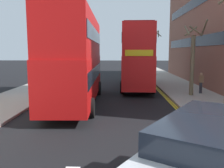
{
  "coord_description": "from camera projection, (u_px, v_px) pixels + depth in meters",
  "views": [
    {
      "loc": [
        0.89,
        -0.77,
        3.4
      ],
      "look_at": [
        0.5,
        11.0,
        1.8
      ],
      "focal_mm": 38.56,
      "sensor_mm": 36.0,
      "label": 1
    }
  ],
  "objects": [
    {
      "name": "sidewalk_right",
      "position": [
        200.0,
        99.0,
        16.87
      ],
      "size": [
        4.0,
        80.0,
        0.14
      ],
      "primitive_type": "cube",
      "color": "#9E9991",
      "rests_on": "ground"
    },
    {
      "name": "sidewalk_left",
      "position": [
        17.0,
        98.0,
        17.29
      ],
      "size": [
        4.0,
        80.0,
        0.14
      ],
      "primitive_type": "cube",
      "color": "#9E9991",
      "rests_on": "ground"
    },
    {
      "name": "kerb_line_outer",
      "position": [
        176.0,
        106.0,
        14.97
      ],
      "size": [
        0.1,
        56.0,
        0.01
      ],
      "primitive_type": "cube",
      "color": "yellow",
      "rests_on": "ground"
    },
    {
      "name": "kerb_line_inner",
      "position": [
        173.0,
        106.0,
        14.97
      ],
      "size": [
        0.1,
        56.0,
        0.01
      ],
      "primitive_type": "cube",
      "color": "yellow",
      "rests_on": "ground"
    },
    {
      "name": "double_decker_bus_away",
      "position": [
        76.0,
        57.0,
        15.37
      ],
      "size": [
        3.03,
        10.87,
        5.64
      ],
      "color": "#B20F0F",
      "rests_on": "ground"
    },
    {
      "name": "double_decker_bus_oncoming",
      "position": [
        137.0,
        55.0,
        22.45
      ],
      "size": [
        3.13,
        10.9,
        5.64
      ],
      "color": "red",
      "rests_on": "ground"
    },
    {
      "name": "pedestrian_far",
      "position": [
        201.0,
        82.0,
        18.79
      ],
      "size": [
        0.34,
        0.22,
        1.62
      ],
      "color": "#2D2D38",
      "rests_on": "sidewalk_right"
    },
    {
      "name": "street_tree_mid",
      "position": [
        193.0,
        60.0,
        17.78
      ],
      "size": [
        1.44,
        1.49,
        5.47
      ],
      "color": "#6B6047",
      "rests_on": "sidewalk_right"
    },
    {
      "name": "street_tree_far",
      "position": [
        154.0,
        53.0,
        34.05
      ],
      "size": [
        1.82,
        1.62,
        6.42
      ],
      "color": "#6B6047",
      "rests_on": "sidewalk_right"
    }
  ]
}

